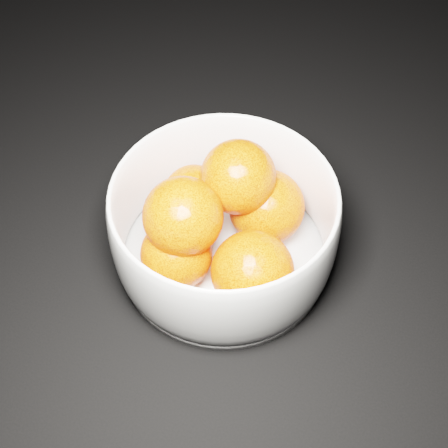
% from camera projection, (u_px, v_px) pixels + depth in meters
% --- Properties ---
extents(ground, '(3.00, 3.00, 0.00)m').
position_uv_depth(ground, '(227.00, 85.00, 0.82)').
color(ground, black).
rests_on(ground, ground).
extents(bowl, '(0.22, 0.22, 0.11)m').
position_uv_depth(bowl, '(224.00, 227.00, 0.61)').
color(bowl, silver).
rests_on(bowl, ground).
extents(orange_pile, '(0.17, 0.17, 0.12)m').
position_uv_depth(orange_pile, '(224.00, 222.00, 0.60)').
color(orange_pile, '#FF4E0C').
rests_on(orange_pile, bowl).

